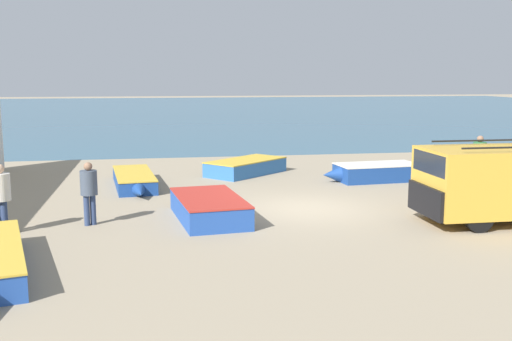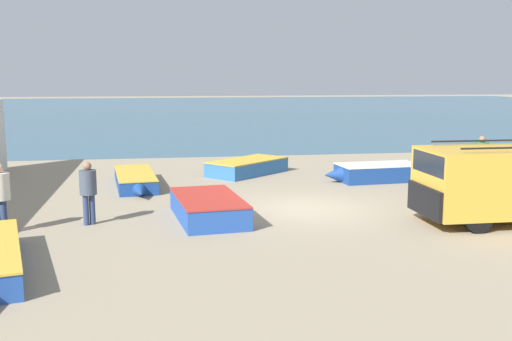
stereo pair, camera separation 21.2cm
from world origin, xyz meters
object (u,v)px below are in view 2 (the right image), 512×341
Objects in this scene: fishing_rowboat_4 at (249,167)px; fishing_rowboat_2 at (207,207)px; fishing_rowboat_1 at (135,180)px; fisherman_3 at (0,192)px; fishing_rowboat_0 at (376,172)px; fisherman_0 at (438,166)px; fisherman_1 at (88,187)px; fisherman_2 at (481,155)px.

fishing_rowboat_2 is at bearing -148.79° from fishing_rowboat_4.
fishing_rowboat_1 is 2.73× the size of fisherman_3.
fishing_rowboat_1 is at bearing 164.53° from fishing_rowboat_4.
fisherman_0 is at bearing 105.41° from fishing_rowboat_0.
fishing_rowboat_2 is 8.16m from fisherman_0.
fishing_rowboat_1 is 3.03× the size of fisherman_0.
fishing_rowboat_1 is (-8.96, 0.19, -0.07)m from fishing_rowboat_0.
fisherman_1 is 0.95× the size of fisherman_2.
fishing_rowboat_2 is 7.72m from fishing_rowboat_4.
fishing_rowboat_0 reaches higher than fishing_rowboat_2.
fisherman_2 reaches higher than fishing_rowboat_4.
fishing_rowboat_1 is 12.62m from fisherman_2.
fishing_rowboat_0 is 5.09m from fishing_rowboat_4.
fishing_rowboat_4 is 8.87m from fisherman_2.
fisherman_0 reaches higher than fishing_rowboat_0.
fisherman_3 is (-3.07, -6.03, 0.82)m from fishing_rowboat_1.
fishing_rowboat_4 is (-4.50, 2.38, -0.02)m from fishing_rowboat_0.
fisherman_3 is (-7.53, -8.22, 0.77)m from fishing_rowboat_4.
fisherman_2 reaches higher than fisherman_1.
fisherman_2 is 1.00× the size of fisherman_3.
fisherman_1 reaches higher than fishing_rowboat_1.
fisherman_2 is at bearing 153.72° from fisherman_3.
fisherman_3 reaches higher than fisherman_2.
fisherman_0 is at bearing -84.98° from fishing_rowboat_4.
fisherman_1 is 14.07m from fisherman_2.
fisherman_3 is at bearing 92.62° from fishing_rowboat_2.
fisherman_2 is at bearing -76.80° from fishing_rowboat_2.
fishing_rowboat_0 is 1.01× the size of fishing_rowboat_4.
fisherman_1 is 0.95× the size of fisherman_3.
fisherman_1 is at bearing -24.70° from fisherman_0.
fisherman_1 is at bearing 22.74° from fishing_rowboat_0.
fishing_rowboat_4 is at bearing -23.70° from fishing_rowboat_2.
fishing_rowboat_2 is 2.45× the size of fisherman_1.
fishing_rowboat_1 is at bearing 36.87° from fisherman_2.
fisherman_3 is at bearing -24.08° from fisherman_0.
fisherman_1 reaches higher than fishing_rowboat_0.
fisherman_3 is (-5.25, -0.84, 0.75)m from fishing_rowboat_2.
fisherman_2 reaches higher than fishing_rowboat_0.
fishing_rowboat_2 reaches higher than fishing_rowboat_4.
fishing_rowboat_2 is 2.59× the size of fisherman_0.
fisherman_2 is (8.04, -3.68, 0.77)m from fishing_rowboat_4.
fishing_rowboat_0 is 0.78× the size of fishing_rowboat_1.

